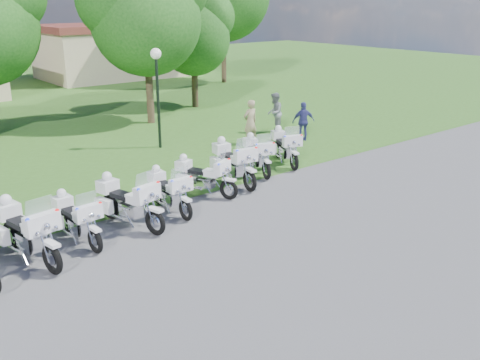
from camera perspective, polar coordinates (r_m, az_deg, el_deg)
ground at (r=14.53m, az=1.00°, el=-5.25°), size 100.00×100.00×0.00m
motorcycle_1 at (r=13.58m, az=-21.89°, el=-5.04°), size 1.15×2.61×1.77m
motorcycle_2 at (r=14.22m, az=-17.10°, el=-3.90°), size 0.83×2.25×1.51m
motorcycle_3 at (r=14.82m, az=-11.93°, el=-2.20°), size 1.21×2.48×1.70m
motorcycle_4 at (r=15.68m, az=-7.64°, el=-1.09°), size 0.76×2.25×1.51m
motorcycle_5 at (r=16.88m, az=-4.01°, el=0.50°), size 1.30×2.14×1.52m
motorcycle_6 at (r=17.96m, az=-0.75°, el=1.98°), size 1.08×2.59×1.74m
motorcycle_7 at (r=19.17m, az=1.82°, el=2.80°), size 1.26×2.21×1.55m
motorcycle_8 at (r=20.23m, az=4.80°, el=3.64°), size 1.34×2.23×1.59m
lamp_post at (r=22.12m, az=-8.87°, el=11.18°), size 0.44×0.44×4.08m
tree_2 at (r=26.88m, az=-10.22°, el=17.52°), size 6.21×5.30×8.28m
tree_3 at (r=30.89m, az=-5.08°, el=15.50°), size 4.79×4.09×6.38m
building_east at (r=44.84m, az=-13.20°, el=13.31°), size 11.44×7.28×4.10m
bystander_a at (r=22.76m, az=1.10°, el=6.15°), size 0.70×0.46×1.91m
bystander_b at (r=24.95m, az=3.71°, el=7.15°), size 1.14×1.10×1.85m
bystander_c at (r=23.58m, az=6.78°, el=6.21°), size 1.08×0.83×1.70m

